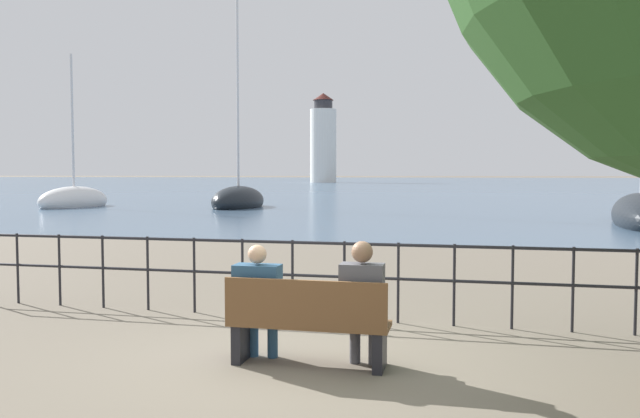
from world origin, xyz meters
The scene contains 9 objects.
ground_plane centered at (0.00, 0.00, 0.00)m, with size 1000.00×1000.00×0.00m, color #706656.
harbor_water centered at (0.00, 160.47, 0.00)m, with size 600.00×300.00×0.01m.
park_bench centered at (0.00, -0.06, 0.43)m, with size 1.64×0.45×0.90m.
seated_person_left centered at (-0.54, 0.01, 0.67)m, with size 0.48×0.35×1.21m.
seated_person_right centered at (0.54, 0.01, 0.70)m, with size 0.43×0.35×1.28m.
promenade_railing centered at (0.00, 1.96, 0.69)m, with size 11.38×0.04×1.05m.
sailboat_0 centered at (-10.88, 27.64, 0.41)m, with size 2.46×5.58×12.69m.
sailboat_3 centered at (-20.31, 25.94, 0.38)m, with size 2.77×5.35×9.30m.
harbor_lighthouse centered at (-27.55, 126.29, 8.98)m, with size 5.65×5.65×19.31m.
Camera 1 is at (1.47, -6.06, 1.94)m, focal length 35.00 mm.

